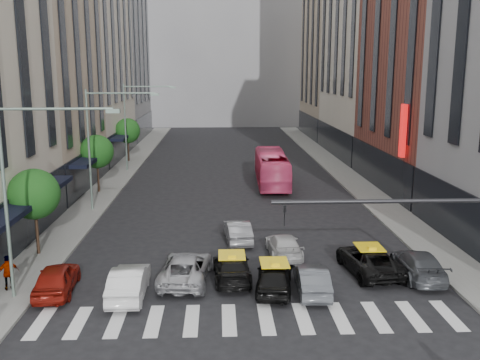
{
  "coord_description": "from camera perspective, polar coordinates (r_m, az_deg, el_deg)",
  "views": [
    {
      "loc": [
        -1.41,
        -19.76,
        10.52
      ],
      "look_at": [
        -0.1,
        11.79,
        4.0
      ],
      "focal_mm": 40.0,
      "sensor_mm": 36.0,
      "label": 1
    }
  ],
  "objects": [
    {
      "name": "car_white_front",
      "position": [
        26.13,
        -11.76,
        -10.58
      ],
      "size": [
        1.59,
        4.47,
        1.47
      ],
      "primitive_type": "imported",
      "rotation": [
        0.0,
        0.0,
        3.15
      ],
      "color": "silver",
      "rests_on": "ground"
    },
    {
      "name": "tree_far",
      "position": [
        63.0,
        -11.91,
        5.16
      ],
      "size": [
        2.88,
        2.88,
        4.95
      ],
      "color": "black",
      "rests_on": "sidewalk_left"
    },
    {
      "name": "car_red",
      "position": [
        27.46,
        -18.98,
        -9.9
      ],
      "size": [
        2.03,
        4.36,
        1.45
      ],
      "primitive_type": "imported",
      "rotation": [
        0.0,
        0.0,
        3.22
      ],
      "color": "maroon",
      "rests_on": "ground"
    },
    {
      "name": "pedestrian_far",
      "position": [
        28.22,
        -23.48,
        -9.05
      ],
      "size": [
        1.08,
        0.86,
        1.71
      ],
      "primitive_type": "imported",
      "rotation": [
        0.0,
        0.0,
        3.66
      ],
      "color": "gray",
      "rests_on": "sidewalk_left"
    },
    {
      "name": "streetlamp_near",
      "position": [
        25.69,
        -21.97,
        0.46
      ],
      "size": [
        5.38,
        0.25,
        9.0
      ],
      "color": "gray",
      "rests_on": "sidewalk_left"
    },
    {
      "name": "building_far",
      "position": [
        105.03,
        -1.67,
        15.75
      ],
      "size": [
        30.0,
        10.0,
        36.0
      ],
      "primitive_type": "cube",
      "color": "gray",
      "rests_on": "ground"
    },
    {
      "name": "liberty_sign",
      "position": [
        42.39,
        17.0,
        5.04
      ],
      "size": [
        0.3,
        0.7,
        4.0
      ],
      "color": "red",
      "rests_on": "ground"
    },
    {
      "name": "car_silver",
      "position": [
        27.48,
        -5.83,
        -9.32
      ],
      "size": [
        2.75,
        5.26,
        1.41
      ],
      "primitive_type": "imported",
      "rotation": [
        0.0,
        0.0,
        3.06
      ],
      "color": "#A6A7AC",
      "rests_on": "ground"
    },
    {
      "name": "car_row2_right",
      "position": [
        31.02,
        4.69,
        -6.96
      ],
      "size": [
        1.95,
        4.43,
        1.27
      ],
      "primitive_type": "imported",
      "rotation": [
        0.0,
        0.0,
        3.18
      ],
      "color": "#BCBCBC",
      "rests_on": "ground"
    },
    {
      "name": "taxi_center",
      "position": [
        26.27,
        3.66,
        -10.28
      ],
      "size": [
        2.23,
        4.36,
        1.42
      ],
      "primitive_type": "imported",
      "rotation": [
        0.0,
        0.0,
        3.01
      ],
      "color": "black",
      "rests_on": "ground"
    },
    {
      "name": "streetlamp_mid",
      "position": [
        40.94,
        -14.59,
        4.82
      ],
      "size": [
        5.38,
        0.25,
        9.0
      ],
      "color": "gray",
      "rests_on": "sidewalk_left"
    },
    {
      "name": "taxi_right",
      "position": [
        29.23,
        13.57,
        -8.3
      ],
      "size": [
        2.89,
        5.27,
        1.4
      ],
      "primitive_type": "imported",
      "rotation": [
        0.0,
        0.0,
        3.26
      ],
      "color": "black",
      "rests_on": "ground"
    },
    {
      "name": "sidewalk_right",
      "position": [
        52.45,
        11.92,
        -0.07
      ],
      "size": [
        3.0,
        96.0,
        0.15
      ],
      "primitive_type": "cube",
      "color": "slate",
      "rests_on": "ground"
    },
    {
      "name": "traffic_signal",
      "position": [
        21.71,
        22.63,
        -5.43
      ],
      "size": [
        10.1,
        0.2,
        6.0
      ],
      "color": "black",
      "rests_on": "ground"
    },
    {
      "name": "bus",
      "position": [
        49.69,
        3.4,
        1.26
      ],
      "size": [
        2.93,
        11.25,
        3.12
      ],
      "primitive_type": "imported",
      "rotation": [
        0.0,
        0.0,
        3.11
      ],
      "color": "#E54375",
      "rests_on": "ground"
    },
    {
      "name": "building_left_d",
      "position": [
        86.29,
        -13.2,
        14.35
      ],
      "size": [
        8.0,
        18.0,
        30.0
      ],
      "primitive_type": "cube",
      "color": "gray",
      "rests_on": "ground"
    },
    {
      "name": "car_grey_mid",
      "position": [
        26.28,
        7.68,
        -10.46
      ],
      "size": [
        1.56,
        4.1,
        1.33
      ],
      "primitive_type": "imported",
      "rotation": [
        0.0,
        0.0,
        3.1
      ],
      "color": "#494C51",
      "rests_on": "ground"
    },
    {
      "name": "building_left_b",
      "position": [
        50.26,
        -20.98,
        12.61
      ],
      "size": [
        8.0,
        16.0,
        24.0
      ],
      "primitive_type": "cube",
      "color": "tan",
      "rests_on": "ground"
    },
    {
      "name": "ground",
      "position": [
        22.43,
        1.57,
        -16.31
      ],
      "size": [
        160.0,
        160.0,
        0.0
      ],
      "primitive_type": "plane",
      "color": "black",
      "rests_on": "ground"
    },
    {
      "name": "tree_mid",
      "position": [
        47.42,
        -15.03,
        2.94
      ],
      "size": [
        2.88,
        2.88,
        4.95
      ],
      "color": "black",
      "rests_on": "sidewalk_left"
    },
    {
      "name": "car_row2_left",
      "position": [
        33.43,
        -0.26,
        -5.44
      ],
      "size": [
        1.82,
        4.25,
        1.36
      ],
      "primitive_type": "imported",
      "rotation": [
        0.0,
        0.0,
        3.23
      ],
      "color": "#9A9B9F",
      "rests_on": "ground"
    },
    {
      "name": "taxi_left",
      "position": [
        27.54,
        -0.88,
        -9.32
      ],
      "size": [
        2.01,
        4.59,
        1.31
      ],
      "primitive_type": "imported",
      "rotation": [
        0.0,
        0.0,
        3.18
      ],
      "color": "black",
      "rests_on": "ground"
    },
    {
      "name": "car_grey_curb",
      "position": [
        29.34,
        18.48,
        -8.53
      ],
      "size": [
        2.18,
        4.88,
        1.39
      ],
      "primitive_type": "imported",
      "rotation": [
        0.0,
        0.0,
        3.09
      ],
      "color": "#42454A",
      "rests_on": "ground"
    },
    {
      "name": "building_right_b",
      "position": [
        50.31,
        19.68,
        13.84
      ],
      "size": [
        8.0,
        18.0,
        26.0
      ],
      "primitive_type": "cube",
      "color": "brown",
      "rests_on": "ground"
    },
    {
      "name": "building_right_d",
      "position": [
        86.8,
        10.16,
        13.79
      ],
      "size": [
        8.0,
        18.0,
        28.0
      ],
      "primitive_type": "cube",
      "color": "tan",
      "rests_on": "ground"
    },
    {
      "name": "streetlamp_far",
      "position": [
        56.61,
        -11.22,
        6.77
      ],
      "size": [
        5.38,
        0.25,
        9.0
      ],
      "color": "gray",
      "rests_on": "sidewalk_left"
    },
    {
      "name": "tree_near",
      "position": [
        32.26,
        -21.11,
        -1.42
      ],
      "size": [
        2.88,
        2.88,
        4.95
      ],
      "color": "black",
      "rests_on": "sidewalk_left"
    },
    {
      "name": "building_left_c",
      "position": [
        67.99,
        -16.4,
        17.53
      ],
      "size": [
        8.0,
        20.0,
        36.0
      ],
      "primitive_type": "cube",
      "color": "beige",
      "rests_on": "ground"
    },
    {
      "name": "sidewalk_left",
      "position": [
        51.83,
        -13.55,
        -0.29
      ],
      "size": [
        3.0,
        96.0,
        0.15
      ],
      "primitive_type": "cube",
      "color": "slate",
      "rests_on": "ground"
    }
  ]
}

